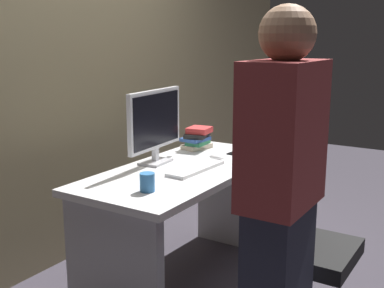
% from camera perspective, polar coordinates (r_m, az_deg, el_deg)
% --- Properties ---
extents(ground_plane, '(9.00, 9.00, 0.00)m').
position_cam_1_polar(ground_plane, '(3.21, -0.78, -15.78)').
color(ground_plane, '#3D3842').
extents(wall_back, '(6.40, 0.10, 3.00)m').
position_cam_1_polar(wall_back, '(3.42, -14.22, 11.79)').
color(wall_back, '#8C7F5B').
rests_on(wall_back, ground).
extents(desk, '(1.46, 0.68, 0.75)m').
position_cam_1_polar(desk, '(3.00, -0.81, -7.01)').
color(desk, white).
rests_on(desk, ground).
extents(office_chair, '(0.52, 0.52, 0.94)m').
position_cam_1_polar(office_chair, '(2.61, 12.35, -12.51)').
color(office_chair, black).
rests_on(office_chair, ground).
extents(person_at_desk, '(0.40, 0.24, 1.64)m').
position_cam_1_polar(person_at_desk, '(2.02, 10.29, -7.27)').
color(person_at_desk, '#262838').
rests_on(person_at_desk, ground).
extents(monitor, '(0.54, 0.15, 0.46)m').
position_cam_1_polar(monitor, '(2.98, -4.34, 2.53)').
color(monitor, silver).
rests_on(monitor, desk).
extents(keyboard, '(0.44, 0.15, 0.02)m').
position_cam_1_polar(keyboard, '(2.87, 0.44, -2.89)').
color(keyboard, white).
rests_on(keyboard, desk).
extents(mouse, '(0.06, 0.10, 0.03)m').
position_cam_1_polar(mouse, '(3.11, 2.89, -1.56)').
color(mouse, white).
rests_on(mouse, desk).
extents(cup_near_keyboard, '(0.08, 0.08, 0.10)m').
position_cam_1_polar(cup_near_keyboard, '(2.48, -5.27, -4.48)').
color(cup_near_keyboard, '#3372B2').
rests_on(cup_near_keyboard, desk).
extents(book_stack, '(0.23, 0.19, 0.16)m').
position_cam_1_polar(book_stack, '(3.39, 0.64, 0.70)').
color(book_stack, beige).
rests_on(book_stack, desk).
extents(cell_phone, '(0.08, 0.15, 0.01)m').
position_cam_1_polar(cell_phone, '(3.25, 5.46, -1.22)').
color(cell_phone, black).
rests_on(cell_phone, desk).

